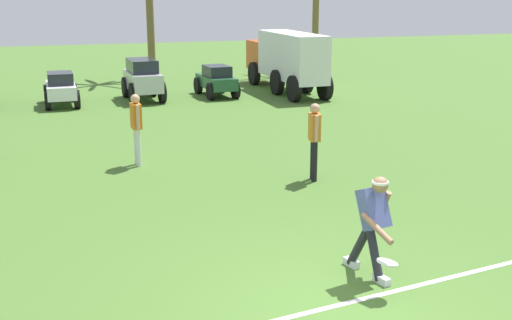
% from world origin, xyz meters
% --- Properties ---
extents(ground_plane, '(80.00, 80.00, 0.00)m').
position_xyz_m(ground_plane, '(0.00, 0.00, 0.00)').
color(ground_plane, '#466E2B').
extents(field_line_paint, '(23.23, 3.16, 0.01)m').
position_xyz_m(field_line_paint, '(0.00, 0.07, 0.00)').
color(field_line_paint, white).
rests_on(field_line_paint, ground_plane).
extents(frisbee_thrower, '(0.47, 1.13, 1.42)m').
position_xyz_m(frisbee_thrower, '(0.85, 0.68, 0.80)').
color(frisbee_thrower, '#23232D').
rests_on(frisbee_thrower, ground_plane).
extents(frisbee_in_flight, '(0.27, 0.28, 0.08)m').
position_xyz_m(frisbee_in_flight, '(0.76, 0.12, 0.45)').
color(frisbee_in_flight, white).
extents(teammate_near_sideline, '(0.27, 0.50, 1.56)m').
position_xyz_m(teammate_near_sideline, '(1.92, 5.06, 0.94)').
color(teammate_near_sideline, black).
rests_on(teammate_near_sideline, ground_plane).
extents(teammate_midfield, '(0.21, 0.49, 1.56)m').
position_xyz_m(teammate_midfield, '(-1.26, 7.31, 0.94)').
color(teammate_midfield, silver).
rests_on(teammate_midfield, ground_plane).
extents(parked_car_slot_b, '(1.08, 2.20, 1.10)m').
position_xyz_m(parked_car_slot_b, '(-2.56, 15.57, 0.56)').
color(parked_car_slot_b, silver).
rests_on(parked_car_slot_b, ground_plane).
extents(parked_car_slot_c, '(1.23, 2.38, 1.40)m').
position_xyz_m(parked_car_slot_c, '(0.17, 15.80, 0.74)').
color(parked_car_slot_c, '#B7BABF').
rests_on(parked_car_slot_c, ground_plane).
extents(parked_car_slot_d, '(1.20, 2.25, 1.10)m').
position_xyz_m(parked_car_slot_d, '(2.79, 15.80, 0.56)').
color(parked_car_slot_d, '#235133').
rests_on(parked_car_slot_d, ground_plane).
extents(box_truck, '(1.42, 5.91, 2.20)m').
position_xyz_m(box_truck, '(5.54, 16.03, 1.23)').
color(box_truck, '#CC4C19').
rests_on(box_truck, ground_plane).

